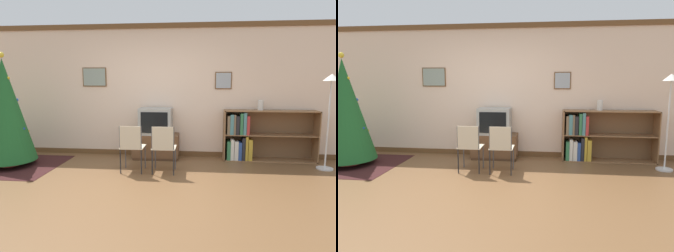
{
  "view_description": "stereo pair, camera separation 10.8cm",
  "coord_description": "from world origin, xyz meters",
  "views": [
    {
      "loc": [
        0.89,
        -4.01,
        1.58
      ],
      "look_at": [
        0.35,
        1.17,
        0.77
      ],
      "focal_mm": 32.0,
      "sensor_mm": 36.0,
      "label": 1
    },
    {
      "loc": [
        1.0,
        -4.0,
        1.58
      ],
      "look_at": [
        0.35,
        1.17,
        0.77
      ],
      "focal_mm": 32.0,
      "sensor_mm": 36.0,
      "label": 2
    }
  ],
  "objects": [
    {
      "name": "christmas_tree",
      "position": [
        -2.6,
        1.06,
        1.03
      ],
      "size": [
        0.98,
        0.98,
        2.06
      ],
      "color": "maroon",
      "rests_on": "area_rug"
    },
    {
      "name": "folding_chair_right",
      "position": [
        0.3,
        0.88,
        0.47
      ],
      "size": [
        0.4,
        0.4,
        0.82
      ],
      "color": "beige",
      "rests_on": "ground_plane"
    },
    {
      "name": "wall_back",
      "position": [
        -0.0,
        2.17,
        1.35
      ],
      "size": [
        9.11,
        0.11,
        2.7
      ],
      "color": "beige",
      "rests_on": "ground_plane"
    },
    {
      "name": "bookshelf",
      "position": [
        1.94,
        1.93,
        0.47
      ],
      "size": [
        1.78,
        0.36,
        0.99
      ],
      "color": "olive",
      "rests_on": "ground_plane"
    },
    {
      "name": "area_rug",
      "position": [
        -2.6,
        1.06,
        0.0
      ],
      "size": [
        1.84,
        1.62,
        0.01
      ],
      "color": "#381919",
      "rests_on": "ground_plane"
    },
    {
      "name": "folding_chair_left",
      "position": [
        -0.24,
        0.88,
        0.47
      ],
      "size": [
        0.4,
        0.4,
        0.82
      ],
      "color": "beige",
      "rests_on": "ground_plane"
    },
    {
      "name": "television",
      "position": [
        0.03,
        1.87,
        0.76
      ],
      "size": [
        0.64,
        0.45,
        0.52
      ],
      "color": "#9E9E99",
      "rests_on": "tv_console"
    },
    {
      "name": "tv_console",
      "position": [
        0.03,
        1.87,
        0.25
      ],
      "size": [
        0.92,
        0.47,
        0.5
      ],
      "color": "#4C311E",
      "rests_on": "ground_plane"
    },
    {
      "name": "vase",
      "position": [
        2.09,
        1.99,
        1.09
      ],
      "size": [
        0.11,
        0.11,
        0.2
      ],
      "color": "silver",
      "rests_on": "bookshelf"
    },
    {
      "name": "ground_plane",
      "position": [
        0.0,
        0.0,
        0.0
      ],
      "size": [
        24.0,
        24.0,
        0.0
      ],
      "primitive_type": "plane",
      "color": "brown"
    },
    {
      "name": "standing_lamp",
      "position": [
        3.14,
        1.42,
        1.29
      ],
      "size": [
        0.28,
        0.28,
        1.68
      ],
      "color": "silver",
      "rests_on": "ground_plane"
    }
  ]
}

